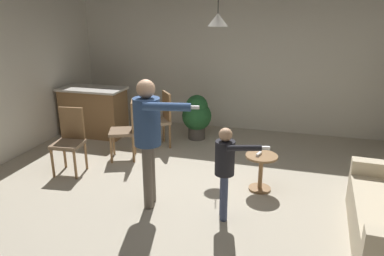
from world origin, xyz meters
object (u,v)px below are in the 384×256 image
Objects in this scene: dining_chair_by_counter at (161,117)px; person_child at (226,164)px; person_adult at (148,130)px; dining_chair_near_wall at (70,138)px; kitchen_counter at (94,111)px; dining_chair_centre_back at (127,128)px; spare_remote_on_table at (259,154)px; side_table_by_couch at (261,168)px; potted_plant_corner at (197,115)px.

person_child is at bearing 179.09° from dining_chair_by_counter.
person_adult is 1.74m from dining_chair_near_wall.
person_adult is at bearing 152.36° from dining_chair_near_wall.
kitchen_counter is 1.26× the size of dining_chair_by_counter.
person_adult reaches higher than dining_chair_centre_back.
person_adult is 1.57m from spare_remote_on_table.
side_table_by_couch is 2.29m from potted_plant_corner.
potted_plant_corner is 2.27m from spare_remote_on_table.
person_adult reaches higher than dining_chair_near_wall.
spare_remote_on_table is (1.89, -1.25, -0.01)m from dining_chair_by_counter.
dining_chair_near_wall is 7.69× the size of spare_remote_on_table.
dining_chair_near_wall is at bearing 118.01° from dining_chair_centre_back.
person_child is at bearing -36.94° from kitchen_counter.
dining_chair_centre_back reaches higher than kitchen_counter.
kitchen_counter is at bearing 156.29° from spare_remote_on_table.
dining_chair_by_counter is 1.16× the size of potted_plant_corner.
spare_remote_on_table is (-0.04, -0.01, 0.21)m from side_table_by_couch.
dining_chair_by_counter is at bearing -159.12° from person_child.
dining_chair_by_counter is at bearing -173.54° from person_adult.
side_table_by_couch is at bearing 141.70° from person_child.
dining_chair_by_counter is at bearing -46.79° from dining_chair_centre_back.
dining_chair_centre_back is (-1.92, 1.38, -0.17)m from person_child.
person_child is at bearing 159.03° from dining_chair_near_wall.
side_table_by_couch is at bearing 110.72° from person_adult.
side_table_by_couch is 0.52× the size of dining_chair_centre_back.
person_adult is 1.89× the size of potted_plant_corner.
spare_remote_on_table is at bearing -125.22° from dining_chair_centre_back.
kitchen_counter is 1.75m from dining_chair_near_wall.
dining_chair_near_wall is at bearing 108.26° from dining_chair_by_counter.
dining_chair_near_wall is (-2.53, 0.67, -0.17)m from person_child.
potted_plant_corner is at bearing -132.73° from dining_chair_near_wall.
side_table_by_couch is at bearing 177.41° from dining_chair_near_wall.
dining_chair_near_wall is at bearing -176.40° from side_table_by_couch.
person_child is 2.62m from dining_chair_near_wall.
dining_chair_near_wall is (-2.87, -0.18, 0.22)m from side_table_by_couch.
potted_plant_corner is (0.86, 1.27, -0.07)m from dining_chair_centre_back.
spare_remote_on_table is (2.23, -0.54, -0.01)m from dining_chair_centre_back.
spare_remote_on_table is (1.28, 0.78, -0.48)m from person_adult.
dining_chair_by_counter is 0.77m from potted_plant_corner.
person_child is 8.83× the size of spare_remote_on_table.
kitchen_counter is at bearing -143.31° from person_child.
person_child is (-0.34, -0.85, 0.39)m from side_table_by_couch.
person_adult reaches higher than spare_remote_on_table.
kitchen_counter is 3.15m from person_adult.
side_table_by_couch is 2.30m from dining_chair_by_counter.
person_child is (0.97, -0.06, -0.30)m from person_adult.
dining_chair_near_wall is at bearing -121.15° from person_child.
kitchen_counter is 1.10× the size of person_child.
person_child reaches higher than dining_chair_by_counter.
kitchen_counter is 1.46× the size of potted_plant_corner.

